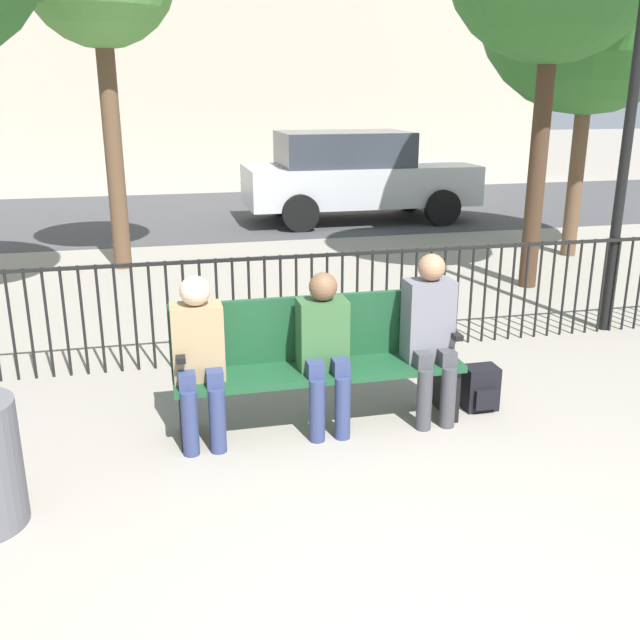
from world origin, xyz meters
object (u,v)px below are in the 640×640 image
Objects in this scene: park_bench at (317,356)px; seated_person_0 at (199,352)px; seated_person_2 at (430,330)px; seated_person_1 at (324,345)px; backpack at (480,388)px; lamp_post at (640,44)px; parked_car_0 at (355,175)px.

seated_person_0 is (-0.84, -0.13, 0.15)m from park_bench.
seated_person_2 reaches higher than seated_person_0.
park_bench is 1.79× the size of seated_person_1.
seated_person_1 is at bearing -177.51° from backpack.
seated_person_0 is 0.28× the size of lamp_post.
park_bench is at bearing 97.00° from seated_person_1.
backpack is 0.08× the size of parked_car_0.
seated_person_1 is (0.86, -0.00, -0.02)m from seated_person_0.
backpack is at bearing 1.42° from seated_person_0.
park_bench is at bearing -157.19° from lamp_post.
seated_person_1 is 0.27× the size of parked_car_0.
seated_person_2 is at bearing -148.83° from lamp_post.
lamp_post reaches higher than seated_person_2.
park_bench is at bearing 176.25° from backpack.
seated_person_0 is 2.14m from backpack.
seated_person_1 is (0.02, -0.14, 0.14)m from park_bench.
seated_person_2 reaches higher than backpack.
seated_person_2 is (1.64, 0.00, 0.03)m from seated_person_0.
seated_person_2 is at bearing 0.39° from seated_person_1.
seated_person_1 is 0.93× the size of seated_person_2.
backpack is (1.25, -0.08, -0.34)m from park_bench.
seated_person_0 reaches higher than backpack.
backpack is (0.45, 0.05, -0.52)m from seated_person_2.
seated_person_2 is at bearing -173.91° from backpack.
lamp_post is at bearing 20.18° from seated_person_0.
lamp_post is (3.31, 1.39, 2.21)m from park_bench.
seated_person_2 is 3.64× the size of backpack.
seated_person_0 reaches higher than seated_person_1.
seated_person_1 reaches higher than park_bench.
seated_person_2 is at bearing 0.12° from seated_person_0.
seated_person_1 is 1.32m from backpack.
seated_person_1 is 8.69m from parked_car_0.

